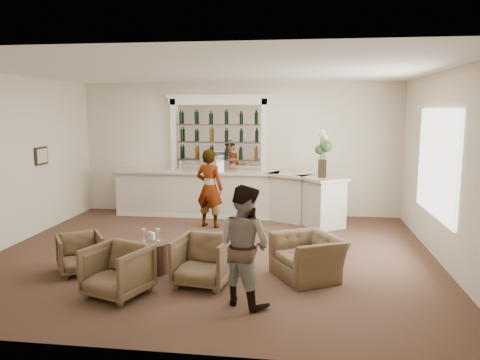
{
  "coord_description": "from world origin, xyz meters",
  "views": [
    {
      "loc": [
        1.61,
        -8.14,
        2.64
      ],
      "look_at": [
        0.38,
        0.9,
        1.26
      ],
      "focal_mm": 35.0,
      "sensor_mm": 36.0,
      "label": 1
    }
  ],
  "objects_px": {
    "armchair_left": "(80,254)",
    "espresso_machine": "(212,163)",
    "cocktail_table": "(151,257)",
    "armchair_center": "(117,271)",
    "guest": "(244,245)",
    "armchair_far": "(308,257)",
    "sommelier": "(210,188)",
    "armchair_right": "(203,261)",
    "bar_counter": "(229,194)",
    "flower_vase": "(323,151)"
  },
  "relations": [
    {
      "from": "armchair_right",
      "to": "flower_vase",
      "type": "distance_m",
      "value": 4.42
    },
    {
      "from": "sommelier",
      "to": "armchair_right",
      "type": "bearing_deg",
      "value": 117.14
    },
    {
      "from": "cocktail_table",
      "to": "armchair_right",
      "type": "xyz_separation_m",
      "value": [
        0.97,
        -0.42,
        0.12
      ]
    },
    {
      "from": "guest",
      "to": "armchair_far",
      "type": "distance_m",
      "value": 1.5
    },
    {
      "from": "cocktail_table",
      "to": "armchair_far",
      "type": "distance_m",
      "value": 2.54
    },
    {
      "from": "cocktail_table",
      "to": "armchair_right",
      "type": "distance_m",
      "value": 1.06
    },
    {
      "from": "cocktail_table",
      "to": "sommelier",
      "type": "distance_m",
      "value": 3.13
    },
    {
      "from": "cocktail_table",
      "to": "armchair_center",
      "type": "bearing_deg",
      "value": -98.55
    },
    {
      "from": "armchair_left",
      "to": "espresso_machine",
      "type": "bearing_deg",
      "value": 37.06
    },
    {
      "from": "armchair_right",
      "to": "armchair_left",
      "type": "bearing_deg",
      "value": -177.83
    },
    {
      "from": "armchair_center",
      "to": "armchair_far",
      "type": "relative_size",
      "value": 0.78
    },
    {
      "from": "armchair_left",
      "to": "armchair_right",
      "type": "distance_m",
      "value": 2.12
    },
    {
      "from": "armchair_left",
      "to": "armchair_right",
      "type": "xyz_separation_m",
      "value": [
        2.1,
        -0.25,
        0.06
      ]
    },
    {
      "from": "bar_counter",
      "to": "armchair_far",
      "type": "bearing_deg",
      "value": -64.57
    },
    {
      "from": "bar_counter",
      "to": "espresso_machine",
      "type": "xyz_separation_m",
      "value": [
        -0.42,
        -0.04,
        0.77
      ]
    },
    {
      "from": "cocktail_table",
      "to": "armchair_center",
      "type": "xyz_separation_m",
      "value": [
        -0.15,
        -1.02,
        0.12
      ]
    },
    {
      "from": "armchair_far",
      "to": "bar_counter",
      "type": "bearing_deg",
      "value": 175.44
    },
    {
      "from": "espresso_machine",
      "to": "guest",
      "type": "bearing_deg",
      "value": -54.45
    },
    {
      "from": "armchair_left",
      "to": "armchair_center",
      "type": "distance_m",
      "value": 1.29
    },
    {
      "from": "armchair_center",
      "to": "espresso_machine",
      "type": "relative_size",
      "value": 1.78
    },
    {
      "from": "armchair_left",
      "to": "armchair_right",
      "type": "bearing_deg",
      "value": -41.43
    },
    {
      "from": "guest",
      "to": "armchair_left",
      "type": "distance_m",
      "value": 2.98
    },
    {
      "from": "cocktail_table",
      "to": "sommelier",
      "type": "xyz_separation_m",
      "value": [
        0.37,
        3.05,
        0.64
      ]
    },
    {
      "from": "sommelier",
      "to": "armchair_center",
      "type": "bearing_deg",
      "value": 100.02
    },
    {
      "from": "bar_counter",
      "to": "guest",
      "type": "distance_m",
      "value": 5.18
    },
    {
      "from": "armchair_center",
      "to": "flower_vase",
      "type": "xyz_separation_m",
      "value": [
        3.01,
        4.35,
        1.36
      ]
    },
    {
      "from": "armchair_left",
      "to": "armchair_center",
      "type": "height_order",
      "value": "armchair_center"
    },
    {
      "from": "armchair_right",
      "to": "sommelier",
      "type": "bearing_deg",
      "value": 108.74
    },
    {
      "from": "armchair_center",
      "to": "armchair_right",
      "type": "relative_size",
      "value": 0.98
    },
    {
      "from": "cocktail_table",
      "to": "sommelier",
      "type": "relative_size",
      "value": 0.34
    },
    {
      "from": "espresso_machine",
      "to": "flower_vase",
      "type": "distance_m",
      "value": 2.72
    },
    {
      "from": "guest",
      "to": "espresso_machine",
      "type": "distance_m",
      "value": 5.26
    },
    {
      "from": "cocktail_table",
      "to": "espresso_machine",
      "type": "bearing_deg",
      "value": 86.52
    },
    {
      "from": "sommelier",
      "to": "armchair_center",
      "type": "xyz_separation_m",
      "value": [
        -0.52,
        -4.06,
        -0.52
      ]
    },
    {
      "from": "cocktail_table",
      "to": "bar_counter",
      "type": "bearing_deg",
      "value": 80.69
    },
    {
      "from": "flower_vase",
      "to": "armchair_right",
      "type": "bearing_deg",
      "value": -116.68
    },
    {
      "from": "sommelier",
      "to": "cocktail_table",
      "type": "bearing_deg",
      "value": 100.43
    },
    {
      "from": "armchair_left",
      "to": "armchair_far",
      "type": "bearing_deg",
      "value": -30.69
    },
    {
      "from": "bar_counter",
      "to": "armchair_left",
      "type": "bearing_deg",
      "value": -113.1
    },
    {
      "from": "cocktail_table",
      "to": "flower_vase",
      "type": "distance_m",
      "value": 4.64
    },
    {
      "from": "cocktail_table",
      "to": "armchair_center",
      "type": "distance_m",
      "value": 1.03
    },
    {
      "from": "guest",
      "to": "armchair_left",
      "type": "height_order",
      "value": "guest"
    },
    {
      "from": "cocktail_table",
      "to": "flower_vase",
      "type": "bearing_deg",
      "value": 49.42
    },
    {
      "from": "guest",
      "to": "armchair_far",
      "type": "relative_size",
      "value": 1.6
    },
    {
      "from": "bar_counter",
      "to": "sommelier",
      "type": "relative_size",
      "value": 3.22
    },
    {
      "from": "armchair_far",
      "to": "flower_vase",
      "type": "xyz_separation_m",
      "value": [
        0.32,
        3.26,
        1.4
      ]
    },
    {
      "from": "sommelier",
      "to": "flower_vase",
      "type": "xyz_separation_m",
      "value": [
        2.49,
        0.29,
        0.84
      ]
    },
    {
      "from": "cocktail_table",
      "to": "armchair_far",
      "type": "relative_size",
      "value": 0.58
    },
    {
      "from": "armchair_center",
      "to": "armchair_far",
      "type": "xyz_separation_m",
      "value": [
        2.69,
        1.1,
        -0.03
      ]
    },
    {
      "from": "espresso_machine",
      "to": "sommelier",
      "type": "bearing_deg",
      "value": -62.65
    }
  ]
}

